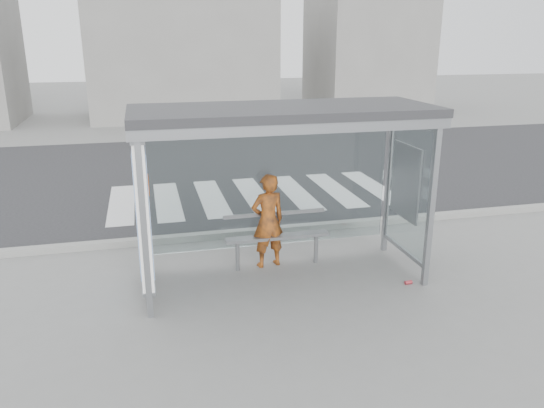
{
  "coord_description": "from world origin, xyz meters",
  "views": [
    {
      "loc": [
        -1.92,
        -7.15,
        3.54
      ],
      "look_at": [
        -0.12,
        0.2,
        1.15
      ],
      "focal_mm": 35.0,
      "sensor_mm": 36.0,
      "label": 1
    }
  ],
  "objects_px": {
    "person": "(268,221)",
    "bench": "(277,236)",
    "soda_can": "(408,282)",
    "bus_shelter": "(257,152)"
  },
  "relations": [
    {
      "from": "person",
      "to": "bench",
      "type": "relative_size",
      "value": 0.92
    },
    {
      "from": "person",
      "to": "soda_can",
      "type": "height_order",
      "value": "person"
    },
    {
      "from": "bench",
      "to": "soda_can",
      "type": "distance_m",
      "value": 2.14
    },
    {
      "from": "person",
      "to": "soda_can",
      "type": "relative_size",
      "value": 14.09
    },
    {
      "from": "bench",
      "to": "soda_can",
      "type": "bearing_deg",
      "value": -33.02
    },
    {
      "from": "bus_shelter",
      "to": "bench",
      "type": "height_order",
      "value": "bus_shelter"
    },
    {
      "from": "person",
      "to": "soda_can",
      "type": "bearing_deg",
      "value": 137.13
    },
    {
      "from": "bus_shelter",
      "to": "bench",
      "type": "bearing_deg",
      "value": 47.49
    },
    {
      "from": "bus_shelter",
      "to": "person",
      "type": "relative_size",
      "value": 2.78
    },
    {
      "from": "bus_shelter",
      "to": "person",
      "type": "bearing_deg",
      "value": 61.15
    }
  ]
}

